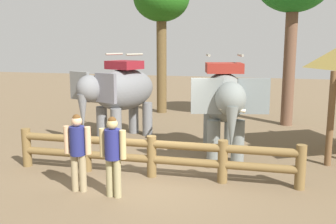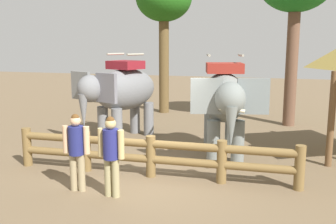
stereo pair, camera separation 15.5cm
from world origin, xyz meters
name	(u,v)px [view 1 (the left image)]	position (x,y,z in m)	size (l,w,h in m)	color
ground_plane	(152,176)	(0.00, 0.00, 0.00)	(60.00, 60.00, 0.00)	brown
log_fence	(152,153)	(0.00, -0.01, 0.61)	(7.33, 0.49, 1.05)	brown
elephant_near_left	(120,92)	(-2.22, 3.31, 1.68)	(2.51, 3.57, 2.99)	slate
elephant_center	(224,100)	(1.48, 2.23, 1.70)	(2.29, 3.60, 3.02)	slate
tourist_woman_in_black	(113,151)	(-0.39, -1.47, 1.03)	(0.63, 0.38, 1.79)	tan
tourist_man_in_blue	(78,147)	(-1.28, -1.38, 1.03)	(0.63, 0.38, 1.78)	#998863
tree_far_left	(161,2)	(-2.44, 8.92, 5.24)	(2.63, 2.63, 6.56)	brown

